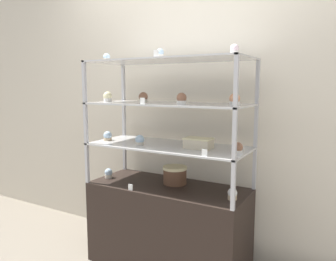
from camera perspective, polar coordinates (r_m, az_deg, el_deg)
name	(u,v)px	position (r m, az deg, el deg)	size (l,w,h in m)	color
back_wall	(192,95)	(2.72, 4.13, 6.20)	(8.00, 0.05, 2.60)	beige
display_base	(168,226)	(2.59, 0.00, -16.29)	(1.18, 0.50, 0.63)	black
display_riser_lower	(168,148)	(2.41, 0.00, -3.01)	(1.18, 0.50, 0.31)	#B7B7BC
display_riser_middle	(168,106)	(2.37, 0.00, 4.34)	(1.18, 0.50, 0.31)	#B7B7BC
display_riser_upper	(168,62)	(2.37, 0.00, 11.79)	(1.18, 0.50, 0.31)	#B7B7BC
layer_cake_centerpiece	(175,175)	(2.51, 1.21, -7.76)	(0.18, 0.18, 0.13)	brown
sheet_cake_frosted	(199,143)	(2.28, 5.33, -2.21)	(0.19, 0.13, 0.07)	beige
cupcake_0	(109,173)	(2.71, -10.31, -7.36)	(0.06, 0.06, 0.08)	beige
cupcake_1	(232,194)	(2.22, 11.15, -10.82)	(0.06, 0.06, 0.08)	#CCB28C
price_tag_0	(130,187)	(2.38, -6.57, -9.79)	(0.04, 0.00, 0.04)	white
cupcake_2	(108,136)	(2.65, -10.46, -0.99)	(0.07, 0.07, 0.07)	#CCB28C
cupcake_3	(140,140)	(2.42, -4.94, -1.71)	(0.07, 0.07, 0.07)	beige
cupcake_4	(238,148)	(2.15, 12.03, -3.05)	(0.07, 0.07, 0.07)	white
price_tag_1	(205,153)	(2.03, 6.38, -3.89)	(0.04, 0.00, 0.04)	white
cupcake_5	(108,97)	(2.63, -10.47, 5.77)	(0.07, 0.07, 0.08)	white
cupcake_6	(143,98)	(2.39, -4.34, 5.69)	(0.07, 0.07, 0.08)	beige
cupcake_7	(182,99)	(2.16, 2.38, 5.49)	(0.07, 0.07, 0.08)	white
cupcake_8	(235,100)	(2.08, 11.53, 5.26)	(0.07, 0.07, 0.08)	white
price_tag_2	(142,101)	(2.21, -4.46, 5.15)	(0.04, 0.00, 0.04)	white
cupcake_9	(107,58)	(2.64, -10.63, 12.34)	(0.05, 0.05, 0.06)	#CCB28C
cupcake_10	(160,53)	(2.26, -1.40, 13.27)	(0.05, 0.05, 0.06)	white
cupcake_11	(234,50)	(2.06, 11.49, 13.64)	(0.05, 0.05, 0.06)	white
price_tag_3	(156,53)	(2.16, -2.10, 13.29)	(0.04, 0.00, 0.04)	white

